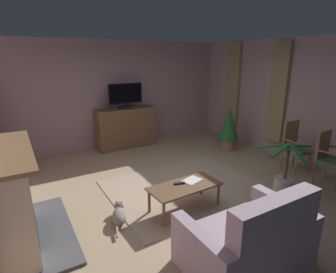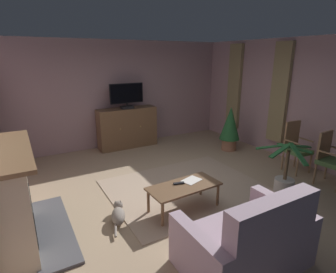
{
  "view_description": "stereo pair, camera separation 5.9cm",
  "coord_description": "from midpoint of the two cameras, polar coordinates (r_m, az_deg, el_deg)",
  "views": [
    {
      "loc": [
        -2.54,
        -3.87,
        2.32
      ],
      "look_at": [
        -0.16,
        0.18,
        0.92
      ],
      "focal_mm": 28.9,
      "sensor_mm": 36.0,
      "label": 1
    },
    {
      "loc": [
        -2.48,
        -3.9,
        2.32
      ],
      "look_at": [
        -0.16,
        0.18,
        0.92
      ],
      "focal_mm": 28.9,
      "sensor_mm": 36.0,
      "label": 2
    }
  ],
  "objects": [
    {
      "name": "folded_newspaper",
      "position": [
        4.4,
        5.38,
        -9.17
      ],
      "size": [
        0.35,
        0.3,
        0.01
      ],
      "primitive_type": "cube",
      "rotation": [
        0.0,
        0.0,
        0.29
      ],
      "color": "silver",
      "rests_on": "coffee_table"
    },
    {
      "name": "wall_back",
      "position": [
        7.33,
        -9.51,
        8.84
      ],
      "size": [
        6.47,
        0.1,
        2.72
      ],
      "primitive_type": "cube",
      "color": "gray",
      "rests_on": "ground_plane"
    },
    {
      "name": "coffee_table",
      "position": [
        4.25,
        3.8,
        -10.78
      ],
      "size": [
        1.15,
        0.57,
        0.41
      ],
      "color": "brown",
      "rests_on": "ground_plane"
    },
    {
      "name": "fireplace",
      "position": [
        3.98,
        -29.23,
        -11.34
      ],
      "size": [
        0.86,
        1.75,
        1.26
      ],
      "color": "#4C4C51",
      "rests_on": "ground_plane"
    },
    {
      "name": "wall_right_with_window",
      "position": [
        6.8,
        24.99,
        6.93
      ],
      "size": [
        0.1,
        6.37,
        2.72
      ],
      "primitive_type": "cube",
      "color": "#A6858B",
      "rests_on": "ground_plane"
    },
    {
      "name": "side_chair_nearest_door",
      "position": [
        5.83,
        31.37,
        -3.89
      ],
      "size": [
        0.5,
        0.5,
        1.0
      ],
      "color": "#4C703D",
      "rests_on": "ground_plane"
    },
    {
      "name": "potted_plant_tall_palm_by_window",
      "position": [
        5.18,
        23.66,
        -8.56
      ],
      "size": [
        0.97,
        0.92,
        0.95
      ],
      "color": "beige",
      "rests_on": "ground_plane"
    },
    {
      "name": "side_chair_mid_row",
      "position": [
        6.19,
        25.56,
        -1.83
      ],
      "size": [
        0.47,
        0.47,
        1.04
      ],
      "color": "#4C703D",
      "rests_on": "ground_plane"
    },
    {
      "name": "tv_cabinet",
      "position": [
        7.17,
        -8.33,
        1.68
      ],
      "size": [
        1.53,
        0.47,
        1.04
      ],
      "color": "#4A3523",
      "rests_on": "ground_plane"
    },
    {
      "name": "cat",
      "position": [
        4.17,
        -10.04,
        -15.83
      ],
      "size": [
        0.34,
        0.67,
        0.22
      ],
      "color": "gray",
      "rests_on": "ground_plane"
    },
    {
      "name": "tv_remote",
      "position": [
        4.27,
        2.7,
        -9.83
      ],
      "size": [
        0.18,
        0.09,
        0.02
      ],
      "primitive_type": "cube",
      "rotation": [
        0.0,
        0.0,
        2.89
      ],
      "color": "black",
      "rests_on": "coffee_table"
    },
    {
      "name": "ground_plane",
      "position": [
        5.18,
        2.89,
        -10.27
      ],
      "size": [
        6.47,
        6.37,
        0.04
      ],
      "primitive_type": "cube",
      "color": "tan"
    },
    {
      "name": "rug_central",
      "position": [
        5.06,
        4.02,
        -10.66
      ],
      "size": [
        2.7,
        2.14,
        0.01
      ],
      "primitive_type": "cube",
      "color": "tan",
      "rests_on": "ground_plane"
    },
    {
      "name": "curtain_panel_far",
      "position": [
        7.86,
        14.03,
        10.09
      ],
      "size": [
        0.1,
        0.44,
        2.28
      ],
      "primitive_type": "cube",
      "color": "#8E7F56"
    },
    {
      "name": "sofa_floral",
      "position": [
        3.37,
        16.9,
        -20.48
      ],
      "size": [
        1.43,
        0.92,
        1.01
      ],
      "color": "#AD93A3",
      "rests_on": "ground_plane"
    },
    {
      "name": "television",
      "position": [
        6.95,
        -8.47,
        8.61
      ],
      "size": [
        0.87,
        0.2,
        0.63
      ],
      "color": "black",
      "rests_on": "tv_cabinet"
    },
    {
      "name": "potted_plant_small_fern_corner",
      "position": [
        6.99,
        13.19,
        2.09
      ],
      "size": [
        0.51,
        0.51,
        1.12
      ],
      "color": "#99664C",
      "rests_on": "ground_plane"
    },
    {
      "name": "curtain_panel_near",
      "position": [
        6.86,
        22.72,
        8.42
      ],
      "size": [
        0.1,
        0.44,
        2.28
      ],
      "primitive_type": "cube",
      "color": "#8E7F56"
    }
  ]
}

